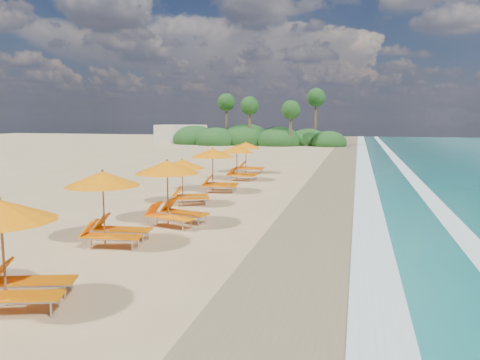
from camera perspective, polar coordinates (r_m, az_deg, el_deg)
ground at (r=20.25m, az=0.00°, el=-3.37°), size 160.00×160.00×0.00m
wet_sand at (r=19.65m, az=11.39°, el=-3.85°), size 4.00×160.00×0.01m
surf_foam at (r=19.70m, az=19.28°, el=-4.05°), size 4.00×160.00×0.01m
station_0 at (r=10.65m, az=-26.67°, el=-7.28°), size 2.96×2.89×2.32m
station_1 at (r=14.67m, az=-16.06°, el=-2.72°), size 2.73×2.58×2.36m
station_2 at (r=16.91m, az=-8.55°, el=-0.99°), size 3.01×2.91×2.43m
station_3 at (r=20.83m, az=-6.78°, el=0.19°), size 2.74×2.71×2.11m
station_4 at (r=24.25m, az=-3.00°, el=1.66°), size 2.80×2.65×2.37m
station_5 at (r=28.75m, az=-0.07°, el=2.49°), size 2.48×2.30×2.25m
station_6 at (r=32.44m, az=1.06°, el=3.11°), size 2.52×2.35×2.26m
treeline at (r=66.50m, az=1.55°, el=5.27°), size 25.80×8.80×9.74m
beach_building at (r=72.49m, az=-7.38°, el=5.74°), size 7.00×5.00×2.80m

